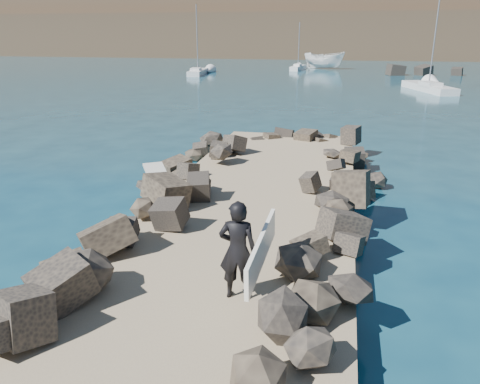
% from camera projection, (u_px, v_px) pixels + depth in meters
% --- Properties ---
extents(ground, '(800.00, 800.00, 0.00)m').
position_uv_depth(ground, '(247.00, 230.00, 13.67)').
color(ground, '#0F384C').
rests_on(ground, ground).
extents(jetty, '(6.00, 26.00, 0.60)m').
position_uv_depth(jetty, '(231.00, 250.00, 11.72)').
color(jetty, '#8C7759').
rests_on(jetty, ground).
extents(riprap_left, '(2.60, 22.00, 1.00)m').
position_uv_depth(riprap_left, '(132.00, 225.00, 12.72)').
color(riprap_left, black).
rests_on(riprap_left, ground).
extents(riprap_right, '(2.60, 22.00, 1.00)m').
position_uv_depth(riprap_right, '(350.00, 245.00, 11.52)').
color(riprap_right, black).
rests_on(riprap_right, ground).
extents(surfboard_resting, '(1.90, 2.44, 0.08)m').
position_uv_depth(surfboard_resting, '(161.00, 186.00, 14.25)').
color(surfboard_resting, beige).
rests_on(surfboard_resting, riprap_left).
extents(boat_imported, '(7.34, 4.99, 2.66)m').
position_uv_depth(boat_imported, '(324.00, 60.00, 73.65)').
color(boat_imported, white).
rests_on(boat_imported, ground).
extents(surfer_with_board, '(0.90, 2.45, 1.97)m').
position_uv_depth(surfer_with_board, '(241.00, 250.00, 8.76)').
color(surfer_with_board, black).
rests_on(surfer_with_board, jetty).
extents(sailboat_c, '(4.34, 8.67, 10.10)m').
position_uv_depth(sailboat_c, '(429.00, 87.00, 45.90)').
color(sailboat_c, silver).
rests_on(sailboat_c, ground).
extents(sailboat_b, '(2.00, 5.87, 7.07)m').
position_uv_depth(sailboat_b, '(298.00, 68.00, 71.56)').
color(sailboat_b, silver).
rests_on(sailboat_b, ground).
extents(sailboat_a, '(2.63, 7.76, 9.12)m').
position_uv_depth(sailboat_a, '(198.00, 72.00, 63.74)').
color(sailboat_a, silver).
rests_on(sailboat_a, ground).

